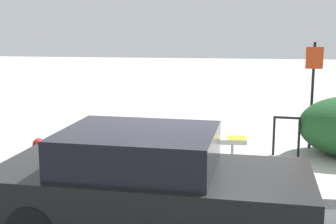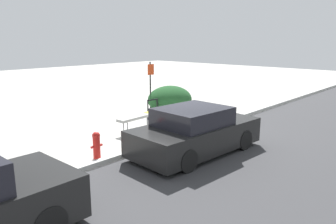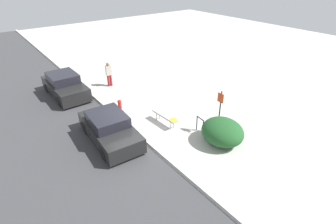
{
  "view_description": "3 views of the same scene",
  "coord_description": "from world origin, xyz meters",
  "px_view_note": "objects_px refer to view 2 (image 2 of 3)",
  "views": [
    {
      "loc": [
        0.44,
        -6.9,
        2.68
      ],
      "look_at": [
        -0.73,
        1.66,
        1.04
      ],
      "focal_mm": 50.0,
      "sensor_mm": 36.0,
      "label": 1
    },
    {
      "loc": [
        -7.79,
        -6.82,
        3.22
      ],
      "look_at": [
        0.64,
        0.91,
        0.69
      ],
      "focal_mm": 35.0,
      "sensor_mm": 36.0,
      "label": 2
    },
    {
      "loc": [
        9.48,
        -5.44,
        7.5
      ],
      "look_at": [
        0.53,
        1.41,
        1.12
      ],
      "focal_mm": 28.0,
      "sensor_mm": 36.0,
      "label": 3
    }
  ],
  "objects_px": {
    "bike_rack": "(153,107)",
    "fire_hydrant": "(97,144)",
    "sign_post": "(151,83)",
    "bench": "(138,117)",
    "parked_car_near": "(195,132)"
  },
  "relations": [
    {
      "from": "bike_rack",
      "to": "sign_post",
      "type": "bearing_deg",
      "value": 50.13
    },
    {
      "from": "bike_rack",
      "to": "parked_car_near",
      "type": "distance_m",
      "value": 4.48
    },
    {
      "from": "sign_post",
      "to": "fire_hydrant",
      "type": "bearing_deg",
      "value": -149.65
    },
    {
      "from": "fire_hydrant",
      "to": "parked_car_near",
      "type": "bearing_deg",
      "value": -38.0
    },
    {
      "from": "bench",
      "to": "parked_car_near",
      "type": "relative_size",
      "value": 0.42
    },
    {
      "from": "bike_rack",
      "to": "fire_hydrant",
      "type": "xyz_separation_m",
      "value": [
        -4.36,
        -2.2,
        -0.09
      ]
    },
    {
      "from": "parked_car_near",
      "to": "fire_hydrant",
      "type": "bearing_deg",
      "value": 145.65
    },
    {
      "from": "sign_post",
      "to": "bike_rack",
      "type": "bearing_deg",
      "value": -129.87
    },
    {
      "from": "fire_hydrant",
      "to": "sign_post",
      "type": "bearing_deg",
      "value": 30.35
    },
    {
      "from": "sign_post",
      "to": "parked_car_near",
      "type": "relative_size",
      "value": 0.56
    },
    {
      "from": "bench",
      "to": "sign_post",
      "type": "distance_m",
      "value": 2.93
    },
    {
      "from": "bench",
      "to": "sign_post",
      "type": "bearing_deg",
      "value": 32.9
    },
    {
      "from": "bike_rack",
      "to": "parked_car_near",
      "type": "bearing_deg",
      "value": -118.85
    },
    {
      "from": "bike_rack",
      "to": "fire_hydrant",
      "type": "height_order",
      "value": "bike_rack"
    },
    {
      "from": "sign_post",
      "to": "fire_hydrant",
      "type": "height_order",
      "value": "sign_post"
    }
  ]
}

